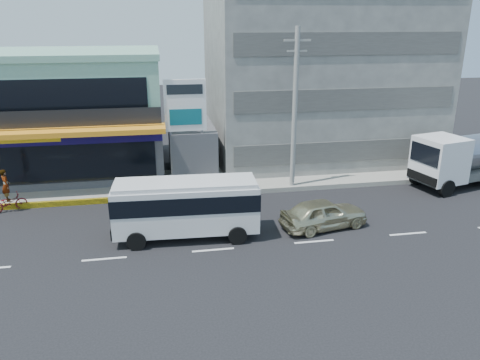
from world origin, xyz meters
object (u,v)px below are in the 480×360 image
(utility_pole_near, at_px, (295,110))
(minibus, at_px, (186,204))
(shop_building, at_px, (73,116))
(tanker_truck, at_px, (470,157))
(sedan, at_px, (324,214))
(motorcycle_rider, at_px, (8,197))
(concrete_building, at_px, (318,66))
(satellite_dish, at_px, (192,126))
(billboard, at_px, (185,111))

(utility_pole_near, xyz_separation_m, minibus, (-7.10, -5.75, -3.39))
(shop_building, xyz_separation_m, tanker_truck, (25.70, -7.53, -2.16))
(sedan, distance_m, motorcycle_rider, 17.63)
(shop_building, xyz_separation_m, minibus, (6.90, -12.29, -2.23))
(concrete_building, relative_size, utility_pole_near, 1.60)
(utility_pole_near, bearing_deg, satellite_dish, 149.04)
(shop_building, relative_size, minibus, 1.73)
(minibus, height_order, sedan, minibus)
(billboard, height_order, motorcycle_rider, billboard)
(billboard, relative_size, tanker_truck, 0.77)
(concrete_building, bearing_deg, billboard, -151.08)
(tanker_truck, bearing_deg, satellite_dish, 165.47)
(sedan, bearing_deg, minibus, 77.45)
(minibus, bearing_deg, utility_pole_near, 38.99)
(sedan, relative_size, motorcycle_rider, 1.85)
(concrete_building, height_order, sedan, concrete_building)
(concrete_building, relative_size, satellite_dish, 10.67)
(tanker_truck, height_order, motorcycle_rider, tanker_truck)
(concrete_building, distance_m, satellite_dish, 11.30)
(shop_building, height_order, billboard, shop_building)
(billboard, xyz_separation_m, minibus, (-0.60, -7.55, -3.16))
(billboard, bearing_deg, sedan, -49.85)
(shop_building, distance_m, sedan, 19.00)
(shop_building, relative_size, tanker_truck, 1.38)
(tanker_truck, bearing_deg, sedan, -157.24)
(billboard, xyz_separation_m, sedan, (6.50, -7.70, -4.14))
(utility_pole_near, height_order, motorcycle_rider, utility_pole_near)
(billboard, bearing_deg, shop_building, 147.68)
(sedan, bearing_deg, utility_pole_near, -11.34)
(utility_pole_near, xyz_separation_m, tanker_truck, (11.70, -0.99, -3.32))
(utility_pole_near, height_order, minibus, utility_pole_near)
(utility_pole_near, xyz_separation_m, motorcycle_rider, (-16.82, -0.60, -4.33))
(concrete_building, bearing_deg, utility_pole_near, -117.76)
(concrete_building, bearing_deg, motorcycle_rider, -158.50)
(sedan, relative_size, tanker_truck, 0.51)
(billboard, bearing_deg, motorcycle_rider, -166.91)
(minibus, bearing_deg, concrete_building, 50.25)
(concrete_building, xyz_separation_m, utility_pole_near, (-4.00, -7.60, -1.85))
(satellite_dish, xyz_separation_m, motorcycle_rider, (-10.82, -4.20, -2.76))
(billboard, height_order, minibus, billboard)
(shop_building, distance_m, motorcycle_rider, 8.31)
(satellite_dish, bearing_deg, tanker_truck, -14.53)
(shop_building, relative_size, utility_pole_near, 1.24)
(shop_building, height_order, minibus, shop_building)
(satellite_dish, bearing_deg, shop_building, 159.79)
(shop_building, xyz_separation_m, motorcycle_rider, (-2.82, -7.15, -3.18))
(concrete_building, distance_m, utility_pole_near, 8.79)
(satellite_dish, bearing_deg, utility_pole_near, -30.96)
(concrete_building, distance_m, motorcycle_rider, 23.22)
(tanker_truck, bearing_deg, billboard, 171.30)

